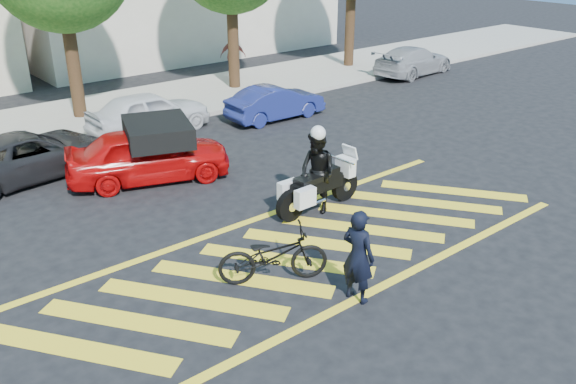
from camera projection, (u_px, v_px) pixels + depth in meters
ground at (308, 251)px, 12.69m from camera, size 90.00×90.00×0.00m
sidewalk at (81, 118)px, 21.14m from camera, size 60.00×5.00×0.15m
crosswalk at (307, 251)px, 12.67m from camera, size 12.33×4.00×0.01m
officer_bike at (358, 256)px, 10.73m from camera, size 0.53×0.71×1.77m
bicycle at (273, 255)px, 11.43m from camera, size 2.18×1.64×1.09m
police_motorcycle at (317, 187)px, 14.26m from camera, size 2.52×0.81×1.11m
officer_moto at (317, 173)px, 14.10m from camera, size 0.76×0.96×1.94m
red_convertible at (148, 154)px, 15.94m from camera, size 4.53×3.00×1.43m
parked_mid_left at (29, 155)px, 16.18m from camera, size 4.67×2.59×1.23m
parked_mid_right at (149, 112)px, 19.62m from camera, size 4.02×1.69×1.36m
parked_right at (275, 103)px, 21.05m from camera, size 3.58×1.35×1.17m
parked_far_right at (413, 61)px, 27.23m from camera, size 4.50×2.19×1.26m
pedestrian_right at (233, 56)px, 25.97m from camera, size 1.13×1.03×1.86m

